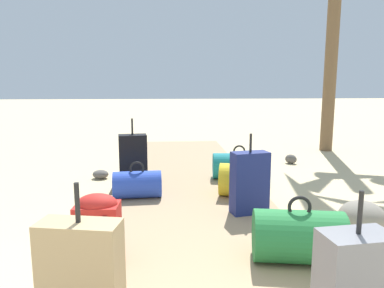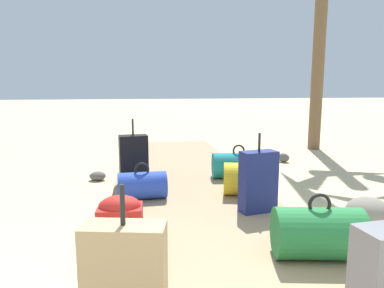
{
  "view_description": "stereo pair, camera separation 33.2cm",
  "coord_description": "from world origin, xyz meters",
  "px_view_note": "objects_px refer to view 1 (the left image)",
  "views": [
    {
      "loc": [
        -0.26,
        -0.76,
        1.33
      ],
      "look_at": [
        0.11,
        3.92,
        0.55
      ],
      "focal_mm": 33.65,
      "sensor_mm": 36.0,
      "label": 1
    },
    {
      "loc": [
        -0.58,
        -0.72,
        1.33
      ],
      "look_at": [
        0.11,
        3.92,
        0.55
      ],
      "focal_mm": 33.65,
      "sensor_mm": 36.0,
      "label": 2
    }
  ],
  "objects_px": {
    "duffel_bag_green": "(298,236)",
    "duffel_bag_yellow": "(242,180)",
    "suitcase_navy": "(250,183)",
    "duffel_bag_teal": "(239,166)",
    "suitcase_tan": "(81,281)",
    "suitcase_grey": "(354,283)",
    "duffel_bag_blue": "(137,184)",
    "suitcase_black": "(133,159)",
    "backpack_red": "(98,228)"
  },
  "relations": [
    {
      "from": "duffel_bag_yellow",
      "to": "suitcase_tan",
      "type": "height_order",
      "value": "suitcase_tan"
    },
    {
      "from": "duffel_bag_green",
      "to": "backpack_red",
      "type": "xyz_separation_m",
      "value": [
        -1.4,
        0.08,
        0.08
      ]
    },
    {
      "from": "duffel_bag_green",
      "to": "duffel_bag_teal",
      "type": "height_order",
      "value": "duffel_bag_green"
    },
    {
      "from": "backpack_red",
      "to": "suitcase_black",
      "type": "xyz_separation_m",
      "value": [
        0.07,
        2.13,
        0.04
      ]
    },
    {
      "from": "suitcase_black",
      "to": "duffel_bag_teal",
      "type": "bearing_deg",
      "value": 4.01
    },
    {
      "from": "suitcase_navy",
      "to": "suitcase_tan",
      "type": "bearing_deg",
      "value": -126.42
    },
    {
      "from": "suitcase_tan",
      "to": "duffel_bag_teal",
      "type": "relative_size",
      "value": 1.11
    },
    {
      "from": "suitcase_navy",
      "to": "suitcase_black",
      "type": "xyz_separation_m",
      "value": [
        -1.22,
        1.21,
        0.01
      ]
    },
    {
      "from": "duffel_bag_yellow",
      "to": "duffel_bag_teal",
      "type": "xyz_separation_m",
      "value": [
        0.13,
        0.76,
        -0.01
      ]
    },
    {
      "from": "duffel_bag_blue",
      "to": "duffel_bag_green",
      "type": "bearing_deg",
      "value": -51.67
    },
    {
      "from": "backpack_red",
      "to": "suitcase_tan",
      "type": "height_order",
      "value": "suitcase_tan"
    },
    {
      "from": "duffel_bag_blue",
      "to": "suitcase_grey",
      "type": "bearing_deg",
      "value": -61.55
    },
    {
      "from": "duffel_bag_teal",
      "to": "suitcase_grey",
      "type": "bearing_deg",
      "value": -90.94
    },
    {
      "from": "suitcase_black",
      "to": "suitcase_tan",
      "type": "bearing_deg",
      "value": -90.23
    },
    {
      "from": "duffel_bag_yellow",
      "to": "suitcase_black",
      "type": "height_order",
      "value": "suitcase_black"
    },
    {
      "from": "suitcase_black",
      "to": "suitcase_grey",
      "type": "distance_m",
      "value": 3.23
    },
    {
      "from": "duffel_bag_teal",
      "to": "suitcase_tan",
      "type": "bearing_deg",
      "value": -115.27
    },
    {
      "from": "duffel_bag_yellow",
      "to": "suitcase_navy",
      "type": "distance_m",
      "value": 0.55
    },
    {
      "from": "duffel_bag_blue",
      "to": "duffel_bag_teal",
      "type": "bearing_deg",
      "value": 29.5
    },
    {
      "from": "duffel_bag_green",
      "to": "duffel_bag_blue",
      "type": "relative_size",
      "value": 1.25
    },
    {
      "from": "duffel_bag_yellow",
      "to": "suitcase_grey",
      "type": "xyz_separation_m",
      "value": [
        0.08,
        -2.27,
        0.08
      ]
    },
    {
      "from": "duffel_bag_teal",
      "to": "suitcase_black",
      "type": "bearing_deg",
      "value": -175.99
    },
    {
      "from": "backpack_red",
      "to": "suitcase_grey",
      "type": "xyz_separation_m",
      "value": [
        1.41,
        -0.81,
        -0.0
      ]
    },
    {
      "from": "suitcase_tan",
      "to": "suitcase_black",
      "type": "bearing_deg",
      "value": 89.77
    },
    {
      "from": "suitcase_navy",
      "to": "duffel_bag_blue",
      "type": "distance_m",
      "value": 1.27
    },
    {
      "from": "duffel_bag_yellow",
      "to": "duffel_bag_blue",
      "type": "xyz_separation_m",
      "value": [
        -1.17,
        0.03,
        -0.03
      ]
    },
    {
      "from": "duffel_bag_yellow",
      "to": "suitcase_navy",
      "type": "xyz_separation_m",
      "value": [
        -0.04,
        -0.54,
        0.12
      ]
    },
    {
      "from": "suitcase_navy",
      "to": "duffel_bag_teal",
      "type": "xyz_separation_m",
      "value": [
        0.17,
        1.3,
        -0.13
      ]
    },
    {
      "from": "suitcase_navy",
      "to": "suitcase_grey",
      "type": "relative_size",
      "value": 1.06
    },
    {
      "from": "duffel_bag_green",
      "to": "duffel_bag_yellow",
      "type": "xyz_separation_m",
      "value": [
        -0.07,
        1.54,
        -0.0
      ]
    },
    {
      "from": "suitcase_tan",
      "to": "suitcase_grey",
      "type": "xyz_separation_m",
      "value": [
        1.35,
        -0.06,
        -0.04
      ]
    },
    {
      "from": "duffel_bag_green",
      "to": "suitcase_grey",
      "type": "distance_m",
      "value": 0.74
    },
    {
      "from": "duffel_bag_blue",
      "to": "backpack_red",
      "type": "bearing_deg",
      "value": -96.22
    },
    {
      "from": "suitcase_tan",
      "to": "backpack_red",
      "type": "bearing_deg",
      "value": 94.26
    },
    {
      "from": "backpack_red",
      "to": "suitcase_tan",
      "type": "xyz_separation_m",
      "value": [
        0.06,
        -0.75,
        0.03
      ]
    },
    {
      "from": "suitcase_navy",
      "to": "suitcase_tan",
      "type": "xyz_separation_m",
      "value": [
        -1.23,
        -1.67,
        -0.0
      ]
    },
    {
      "from": "backpack_red",
      "to": "suitcase_navy",
      "type": "height_order",
      "value": "suitcase_navy"
    },
    {
      "from": "duffel_bag_yellow",
      "to": "suitcase_tan",
      "type": "distance_m",
      "value": 2.56
    },
    {
      "from": "suitcase_black",
      "to": "duffel_bag_blue",
      "type": "distance_m",
      "value": 0.66
    },
    {
      "from": "duffel_bag_yellow",
      "to": "suitcase_navy",
      "type": "height_order",
      "value": "suitcase_navy"
    },
    {
      "from": "suitcase_grey",
      "to": "duffel_bag_blue",
      "type": "distance_m",
      "value": 2.62
    },
    {
      "from": "suitcase_black",
      "to": "duffel_bag_blue",
      "type": "xyz_separation_m",
      "value": [
        0.1,
        -0.64,
        -0.16
      ]
    },
    {
      "from": "backpack_red",
      "to": "suitcase_black",
      "type": "height_order",
      "value": "suitcase_black"
    },
    {
      "from": "duffel_bag_green",
      "to": "suitcase_tan",
      "type": "bearing_deg",
      "value": -153.41
    },
    {
      "from": "suitcase_tan",
      "to": "duffel_bag_teal",
      "type": "xyz_separation_m",
      "value": [
        1.4,
        2.98,
        -0.13
      ]
    },
    {
      "from": "duffel_bag_green",
      "to": "suitcase_navy",
      "type": "bearing_deg",
      "value": 96.39
    },
    {
      "from": "duffel_bag_green",
      "to": "duffel_bag_blue",
      "type": "distance_m",
      "value": 2.0
    },
    {
      "from": "backpack_red",
      "to": "suitcase_black",
      "type": "bearing_deg",
      "value": 88.19
    },
    {
      "from": "suitcase_navy",
      "to": "suitcase_grey",
      "type": "height_order",
      "value": "suitcase_navy"
    },
    {
      "from": "duffel_bag_green",
      "to": "suitcase_tan",
      "type": "relative_size",
      "value": 0.85
    }
  ]
}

